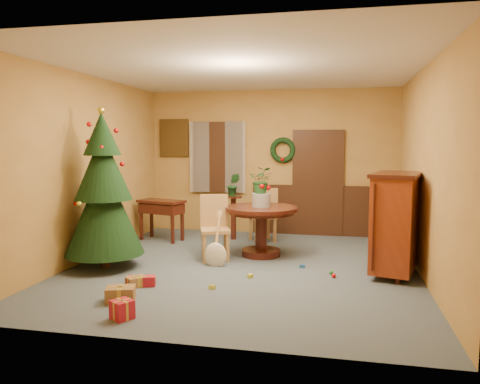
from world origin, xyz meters
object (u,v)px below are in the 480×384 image
(chair_near, at_px, (215,225))
(christmas_tree, at_px, (104,193))
(sideboard, at_px, (396,220))
(writing_desk, at_px, (161,210))
(dining_table, at_px, (261,222))

(chair_near, height_order, christmas_tree, christmas_tree)
(sideboard, bearing_deg, writing_desk, 159.58)
(chair_near, distance_m, christmas_tree, 1.77)
(dining_table, height_order, christmas_tree, christmas_tree)
(chair_near, xyz_separation_m, sideboard, (2.70, -0.34, 0.22))
(dining_table, height_order, writing_desk, dining_table)
(chair_near, relative_size, sideboard, 0.71)
(writing_desk, bearing_deg, chair_near, -40.81)
(dining_table, bearing_deg, writing_desk, 158.15)
(dining_table, bearing_deg, christmas_tree, -150.77)
(writing_desk, distance_m, sideboard, 4.34)
(chair_near, distance_m, writing_desk, 1.80)
(dining_table, xyz_separation_m, sideboard, (2.01, -0.69, 0.20))
(christmas_tree, bearing_deg, sideboard, 6.97)
(chair_near, height_order, sideboard, sideboard)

